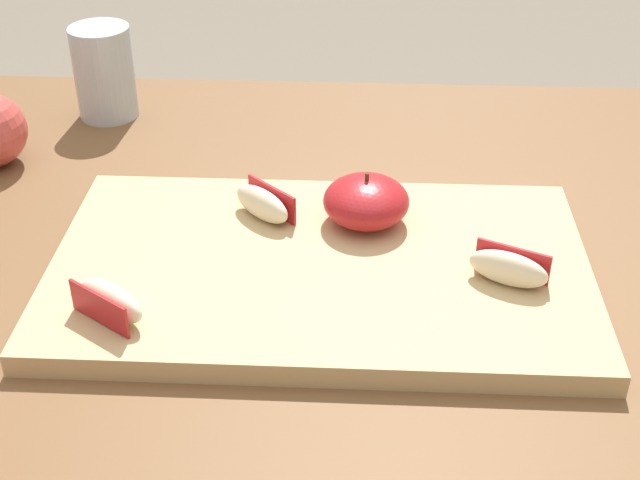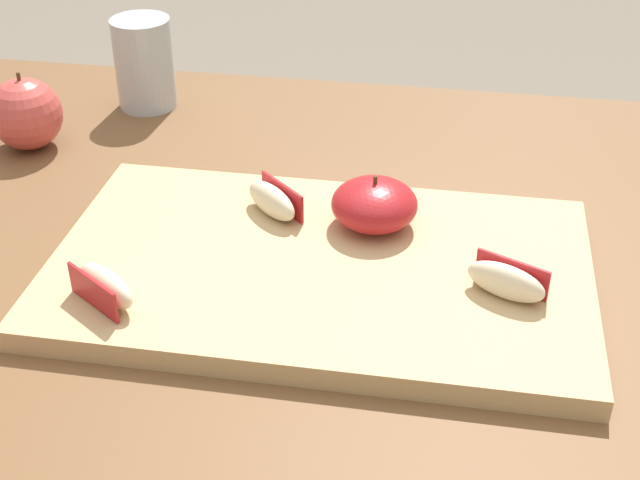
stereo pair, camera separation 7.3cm
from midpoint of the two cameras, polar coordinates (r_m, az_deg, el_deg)
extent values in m
cube|color=brown|center=(0.76, 2.43, -4.05)|extent=(1.22, 0.87, 0.03)
cube|color=brown|center=(1.40, -21.01, -6.59)|extent=(0.06, 0.06, 0.75)
cube|color=tan|center=(0.75, -2.80, -2.01)|extent=(0.45, 0.27, 0.02)
ellipsoid|color=#B21E23|center=(0.78, 0.31, 2.43)|extent=(0.08, 0.08, 0.04)
cylinder|color=#4C3319|center=(0.77, 0.32, 3.90)|extent=(0.00, 0.00, 0.01)
ellipsoid|color=beige|center=(0.72, 9.15, -1.93)|extent=(0.07, 0.05, 0.03)
cube|color=#B21E23|center=(0.73, 9.47, -1.46)|extent=(0.06, 0.03, 0.03)
ellipsoid|color=beige|center=(0.80, -6.38, 2.24)|extent=(0.06, 0.06, 0.03)
cube|color=#B21E23|center=(0.80, -5.73, 2.54)|extent=(0.05, 0.04, 0.03)
ellipsoid|color=beige|center=(0.70, -16.22, -3.87)|extent=(0.07, 0.05, 0.03)
cube|color=#B21E23|center=(0.70, -16.96, -4.32)|extent=(0.05, 0.04, 0.03)
cylinder|color=silver|center=(1.06, -15.67, 10.29)|extent=(0.07, 0.07, 0.10)
camera|label=1|loc=(0.04, -92.86, -1.86)|focal=49.86mm
camera|label=2|loc=(0.04, 87.14, 1.86)|focal=49.86mm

